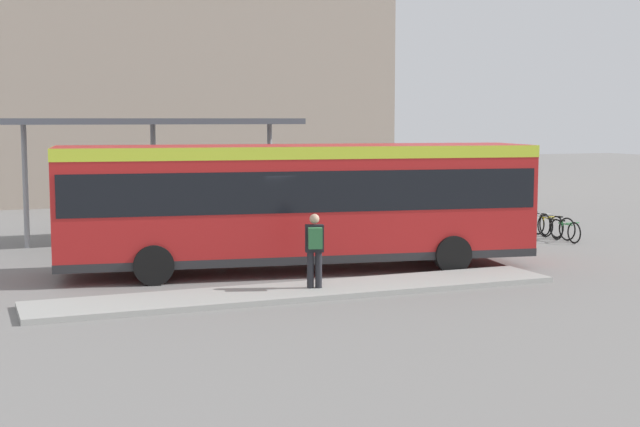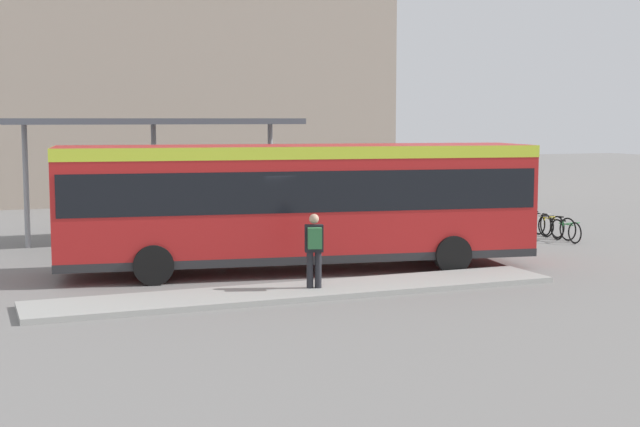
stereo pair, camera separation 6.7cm
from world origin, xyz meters
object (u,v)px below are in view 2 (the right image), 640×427
bicycle_black (557,227)px  bicycle_yellow (548,225)px  city_bus (299,198)px  bicycle_white (538,222)px  bicycle_green (566,231)px  potted_planter_near_shelter (255,225)px  pedestrian_waiting (314,246)px

bicycle_black → bicycle_yellow: bicycle_black is taller
city_bus → bicycle_white: bearing=29.8°
bicycle_green → bicycle_white: bicycle_white is taller
bicycle_black → potted_planter_near_shelter: (-9.66, 1.56, 0.32)m
city_bus → bicycle_green: 9.95m
pedestrian_waiting → bicycle_green: size_ratio=1.05×
bicycle_green → city_bus: bearing=-77.7°
bicycle_yellow → pedestrian_waiting: bearing=-61.4°
bicycle_black → pedestrian_waiting: bearing=111.5°
pedestrian_waiting → bicycle_white: (10.77, 6.80, -0.69)m
pedestrian_waiting → bicycle_white: pedestrian_waiting is taller
city_bus → bicycle_white: city_bus is taller
city_bus → bicycle_white: size_ratio=7.07×
bicycle_yellow → potted_planter_near_shelter: size_ratio=1.29×
bicycle_green → bicycle_yellow: size_ratio=0.92×
bicycle_yellow → potted_planter_near_shelter: bearing=-96.8°
bicycle_white → potted_planter_near_shelter: 9.90m
bicycle_black → bicycle_green: bearing=162.2°
city_bus → bicycle_black: bearing=23.4°
city_bus → bicycle_white: (10.02, 3.82, -1.48)m
bicycle_green → bicycle_black: 0.67m
pedestrian_waiting → bicycle_black: 11.91m
city_bus → potted_planter_near_shelter: size_ratio=9.17×
city_bus → bicycle_black: size_ratio=7.00×
bicycle_green → bicycle_black: bearing=169.6°
pedestrian_waiting → bicycle_green: 11.50m
bicycle_black → bicycle_white: 1.32m
bicycle_black → bicycle_yellow: bearing=-17.0°
city_bus → bicycle_green: city_bus is taller
city_bus → potted_planter_near_shelter: (0.13, 4.08, -1.16)m
bicycle_black → potted_planter_near_shelter: 9.79m
city_bus → bicycle_green: size_ratio=7.73×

